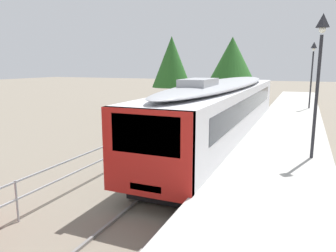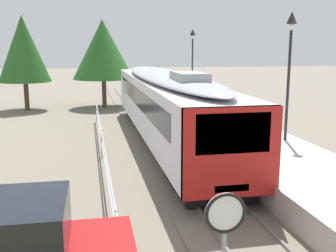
# 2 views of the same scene
# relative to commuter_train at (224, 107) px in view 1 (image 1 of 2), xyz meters

# --- Properties ---
(ground_plane) EXTENTS (160.00, 160.00, 0.00)m
(ground_plane) POSITION_rel_commuter_train_xyz_m (-3.00, -1.17, -2.15)
(ground_plane) COLOR slate
(track_rails) EXTENTS (3.20, 60.00, 0.14)m
(track_rails) POSITION_rel_commuter_train_xyz_m (0.00, -1.17, -2.11)
(track_rails) COLOR slate
(track_rails) RESTS_ON ground
(commuter_train) EXTENTS (2.82, 19.43, 3.74)m
(commuter_train) POSITION_rel_commuter_train_xyz_m (0.00, 0.00, 0.00)
(commuter_train) COLOR silver
(commuter_train) RESTS_ON track_rails
(station_platform) EXTENTS (3.90, 60.00, 0.90)m
(station_platform) POSITION_rel_commuter_train_xyz_m (3.25, -1.17, -1.70)
(station_platform) COLOR #B7B5AD
(station_platform) RESTS_ON ground
(platform_lamp_mid_platform) EXTENTS (0.34, 0.34, 5.35)m
(platform_lamp_mid_platform) POSITION_rel_commuter_train_xyz_m (4.42, -4.16, 2.48)
(platform_lamp_mid_platform) COLOR #232328
(platform_lamp_mid_platform) RESTS_ON station_platform
(platform_lamp_far_end) EXTENTS (0.34, 0.34, 5.35)m
(platform_lamp_far_end) POSITION_rel_commuter_train_xyz_m (4.42, 11.55, 2.48)
(platform_lamp_far_end) COLOR #232328
(platform_lamp_far_end) RESTS_ON station_platform
(carpark_fence) EXTENTS (0.06, 36.06, 1.25)m
(carpark_fence) POSITION_rel_commuter_train_xyz_m (-3.30, -11.17, -1.24)
(carpark_fence) COLOR #9EA0A5
(carpark_fence) RESTS_ON ground
(tree_behind_carpark) EXTENTS (4.91, 4.91, 7.01)m
(tree_behind_carpark) POSITION_rel_commuter_train_xyz_m (-2.51, 13.36, 2.51)
(tree_behind_carpark) COLOR brown
(tree_behind_carpark) RESTS_ON ground
(tree_behind_station_far) EXTENTS (3.96, 3.96, 7.24)m
(tree_behind_station_far) POSITION_rel_commuter_train_xyz_m (-8.53, 13.09, 2.56)
(tree_behind_station_far) COLOR brown
(tree_behind_station_far) RESTS_ON ground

